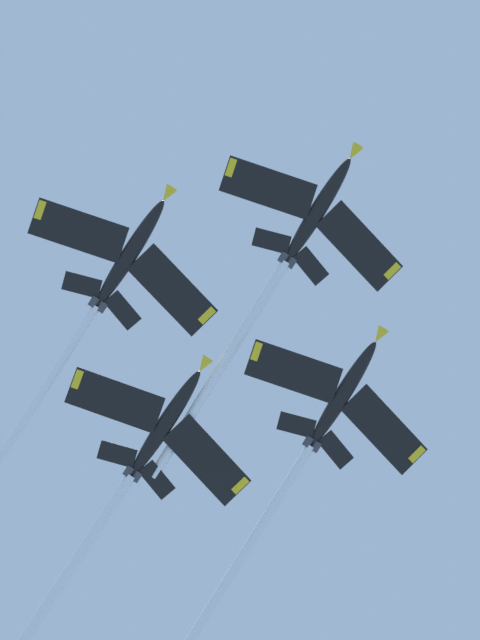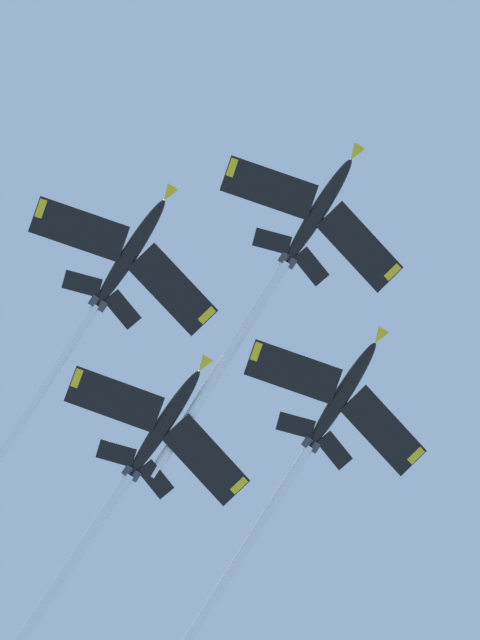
{
  "view_description": "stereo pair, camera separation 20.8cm",
  "coord_description": "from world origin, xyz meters",
  "px_view_note": "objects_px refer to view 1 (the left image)",
  "views": [
    {
      "loc": [
        4.32,
        13.04,
        1.69
      ],
      "look_at": [
        13.7,
        -13.79,
        144.02
      ],
      "focal_mm": 84.46,
      "sensor_mm": 36.0,
      "label": 1
    },
    {
      "loc": [
        4.52,
        13.11,
        1.69
      ],
      "look_at": [
        13.7,
        -13.79,
        144.02
      ],
      "focal_mm": 84.46,
      "sensor_mm": 36.0,
      "label": 2
    }
  ],
  "objects_px": {
    "jet_left_wing": "(316,437)",
    "jet_right_wing": "(108,289)",
    "jet_lead": "(284,266)",
    "jet_slot": "(127,483)"
  },
  "relations": [
    {
      "from": "jet_left_wing",
      "to": "jet_right_wing",
      "type": "relative_size",
      "value": 1.02
    },
    {
      "from": "jet_lead",
      "to": "jet_slot",
      "type": "distance_m",
      "value": 25.85
    },
    {
      "from": "jet_left_wing",
      "to": "jet_lead",
      "type": "bearing_deg",
      "value": 98.32
    },
    {
      "from": "jet_lead",
      "to": "jet_slot",
      "type": "relative_size",
      "value": 0.99
    },
    {
      "from": "jet_lead",
      "to": "jet_left_wing",
      "type": "distance_m",
      "value": 16.95
    },
    {
      "from": "jet_slot",
      "to": "jet_left_wing",
      "type": "bearing_deg",
      "value": -172.49
    },
    {
      "from": "jet_lead",
      "to": "jet_right_wing",
      "type": "bearing_deg",
      "value": 13.4
    },
    {
      "from": "jet_slot",
      "to": "jet_right_wing",
      "type": "bearing_deg",
      "value": 103.69
    },
    {
      "from": "jet_left_wing",
      "to": "jet_right_wing",
      "type": "xyz_separation_m",
      "value": [
        14.11,
        20.3,
        0.56
      ]
    },
    {
      "from": "jet_lead",
      "to": "jet_slot",
      "type": "height_order",
      "value": "jet_lead"
    }
  ]
}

